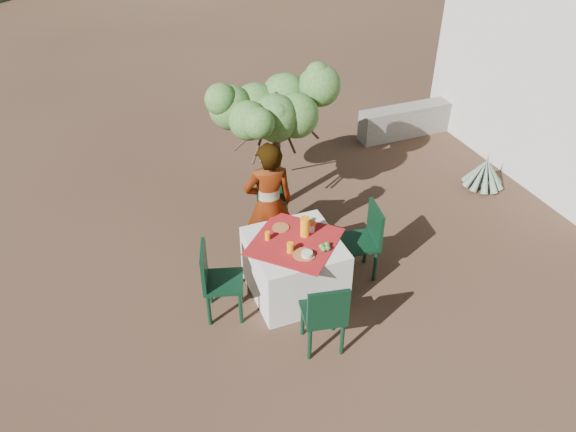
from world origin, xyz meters
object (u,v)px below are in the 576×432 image
at_px(agave, 484,173).
at_px(table, 294,267).
at_px(chair_right, 365,238).
at_px(juice_pitcher, 305,227).
at_px(person, 269,204).
at_px(shrub_tree, 278,115).
at_px(chair_near, 325,315).
at_px(chair_far, 273,213).
at_px(chair_left, 216,278).

bearing_deg(agave, table, -162.79).
bearing_deg(chair_right, juice_pitcher, -85.00).
height_order(person, shrub_tree, shrub_tree).
bearing_deg(chair_right, chair_near, -35.56).
height_order(table, chair_far, chair_far).
bearing_deg(chair_left, shrub_tree, -21.26).
distance_m(chair_left, chair_right, 1.90).
relative_size(chair_far, agave, 1.30).
relative_size(table, shrub_tree, 0.70).
relative_size(chair_far, chair_left, 0.93).
xyz_separation_m(person, agave, (3.71, 0.43, -0.62)).
xyz_separation_m(agave, juice_pitcher, (-3.49, -1.06, 0.65)).
bearing_deg(chair_right, shrub_tree, -157.37).
relative_size(chair_right, person, 0.58).
bearing_deg(chair_far, chair_near, -75.16).
relative_size(table, chair_near, 1.37).
bearing_deg(chair_near, chair_left, -35.95).
relative_size(chair_left, agave, 1.39).
relative_size(person, juice_pitcher, 6.88).
height_order(chair_near, juice_pitcher, juice_pitcher).
bearing_deg(chair_left, chair_far, -29.10).
distance_m(chair_left, agave, 4.77).
xyz_separation_m(table, person, (-0.06, 0.70, 0.47)).
height_order(person, juice_pitcher, person).
xyz_separation_m(chair_near, agave, (3.70, 2.11, -0.30)).
height_order(person, agave, person).
distance_m(chair_left, shrub_tree, 2.55).
bearing_deg(juice_pitcher, chair_right, -4.37).
bearing_deg(shrub_tree, chair_left, -128.20).
xyz_separation_m(chair_right, shrub_tree, (-0.43, 1.83, 0.92)).
relative_size(person, shrub_tree, 0.92).
height_order(chair_left, juice_pitcher, juice_pitcher).
xyz_separation_m(table, agave, (3.65, 1.13, -0.15)).
bearing_deg(chair_far, person, -98.79).
height_order(chair_right, agave, chair_right).
relative_size(chair_right, juice_pitcher, 3.97).
height_order(table, agave, table).
relative_size(chair_near, chair_left, 0.99).
distance_m(chair_far, shrub_tree, 1.35).
bearing_deg(chair_near, chair_far, -83.77).
height_order(chair_left, person, person).
bearing_deg(agave, chair_left, -165.91).
relative_size(table, chair_far, 1.46).
distance_m(table, chair_near, 1.00).
bearing_deg(table, agave, 17.21).
relative_size(chair_near, juice_pitcher, 3.84).
bearing_deg(chair_near, agave, -139.80).
height_order(chair_right, person, person).
distance_m(chair_right, shrub_tree, 2.09).
distance_m(agave, juice_pitcher, 3.71).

